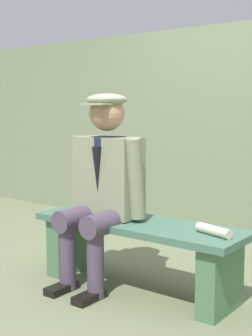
# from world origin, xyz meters

# --- Properties ---
(ground_plane) EXTENTS (30.00, 30.00, 0.00)m
(ground_plane) POSITION_xyz_m (0.00, 0.00, 0.00)
(ground_plane) COLOR #6A7052
(bench) EXTENTS (1.48, 0.46, 0.47)m
(bench) POSITION_xyz_m (0.00, 0.00, 0.31)
(bench) COLOR #426652
(bench) RESTS_ON ground
(seated_man) EXTENTS (0.62, 0.59, 1.31)m
(seated_man) POSITION_xyz_m (0.24, 0.06, 0.73)
(seated_man) COLOR gray
(seated_man) RESTS_ON ground
(rolled_magazine) EXTENTS (0.25, 0.12, 0.06)m
(rolled_magazine) POSITION_xyz_m (-0.57, 0.02, 0.50)
(rolled_magazine) COLOR beige
(rolled_magazine) RESTS_ON bench
(stadium_wall) EXTENTS (12.00, 0.24, 2.00)m
(stadium_wall) POSITION_xyz_m (0.00, -1.75, 1.00)
(stadium_wall) COLOR gray
(stadium_wall) RESTS_ON ground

